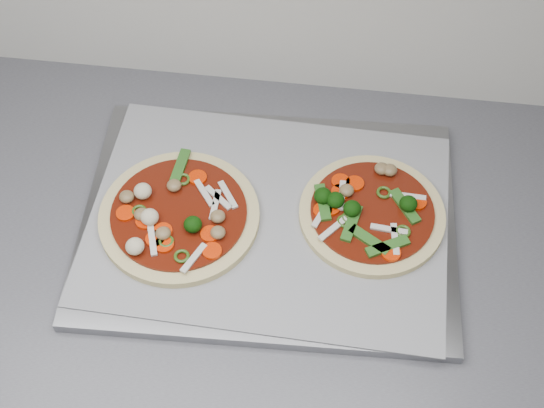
# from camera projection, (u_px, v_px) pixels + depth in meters

# --- Properties ---
(base_cabinet) EXTENTS (3.60, 0.60, 0.86)m
(base_cabinet) POSITION_uv_depth(u_px,v_px,m) (473.00, 408.00, 1.36)
(base_cabinet) COLOR silver
(base_cabinet) RESTS_ON ground
(baking_tray) EXTENTS (0.51, 0.38, 0.02)m
(baking_tray) POSITION_uv_depth(u_px,v_px,m) (269.00, 221.00, 1.01)
(baking_tray) COLOR gray
(baking_tray) RESTS_ON countertop
(parchment) EXTENTS (0.48, 0.35, 0.00)m
(parchment) POSITION_uv_depth(u_px,v_px,m) (269.00, 217.00, 1.01)
(parchment) COLOR gray
(parchment) RESTS_ON baking_tray
(pizza_left) EXTENTS (0.26, 0.26, 0.04)m
(pizza_left) POSITION_uv_depth(u_px,v_px,m) (178.00, 216.00, 0.99)
(pizza_left) COLOR #E9D68A
(pizza_left) RESTS_ON parchment
(pizza_right) EXTENTS (0.25, 0.25, 0.03)m
(pizza_right) POSITION_uv_depth(u_px,v_px,m) (370.00, 212.00, 1.00)
(pizza_right) COLOR #E9D68A
(pizza_right) RESTS_ON parchment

